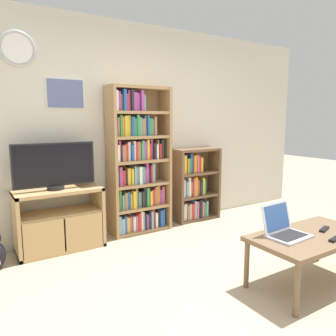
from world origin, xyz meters
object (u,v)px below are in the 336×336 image
Objects in this scene: television at (55,166)px; remote_far_from_laptop at (335,239)px; bookshelf_tall at (137,164)px; coffee_table at (311,239)px; tv_stand at (60,220)px; laptop at (284,228)px; bookshelf_short at (193,186)px; remote_near_laptop at (324,229)px.

television is 5.14× the size of remote_far_from_laptop.
bookshelf_tall reaches higher than television.
coffee_table is at bearing -72.27° from bookshelf_tall.
remote_far_from_laptop is at bearing -51.61° from tv_stand.
laptop reaches higher than coffee_table.
tv_stand is at bearing 123.70° from laptop.
bookshelf_short is 0.93× the size of coffee_table.
tv_stand is 0.90× the size of bookshelf_short.
remote_near_laptop is (0.19, 0.00, 0.06)m from coffee_table.
bookshelf_short is 1.99m from laptop.
laptop is 0.40m from remote_far_from_laptop.
television is 2.60m from coffee_table.
remote_near_laptop is at bearing -17.05° from laptop.
laptop is 2.19× the size of remote_far_from_laptop.
coffee_table is 6.56× the size of remote_near_laptop.
television is 1.96m from bookshelf_short.
laptop is (1.40, -1.82, 0.18)m from tv_stand.
bookshelf_tall is 2.35m from remote_far_from_laptop.
remote_near_laptop is at bearing -47.02° from remote_far_from_laptop.
remote_far_from_laptop is at bearing -51.36° from television.
television is at bearing 152.64° from tv_stand.
coffee_table is 0.20m from remote_far_from_laptop.
bookshelf_tall reaches higher than tv_stand.
bookshelf_short reaches higher than coffee_table.
television is 5.11× the size of remote_near_laptop.
remote_far_from_laptop is (0.28, -0.29, -0.06)m from laptop.
tv_stand is 1.07× the size of television.
coffee_table is at bearing -107.22° from remote_near_laptop.
bookshelf_tall reaches higher than coffee_table.
television is 0.78× the size of coffee_table.
tv_stand is at bearing 130.30° from coffee_table.
bookshelf_tall is at bearing 98.33° from laptop.
television is 2.36m from laptop.
coffee_table is (1.63, -1.92, 0.07)m from tv_stand.
television is 2.34× the size of laptop.
bookshelf_tall is 1.99m from laptop.
television is 0.47× the size of bookshelf_tall.
bookshelf_short is 2.80× the size of laptop.
television reaches higher than remote_near_laptop.
tv_stand is 1.88m from bookshelf_short.
coffee_table is 6.59× the size of remote_far_from_laptop.
bookshelf_short reaches higher than remote_near_laptop.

